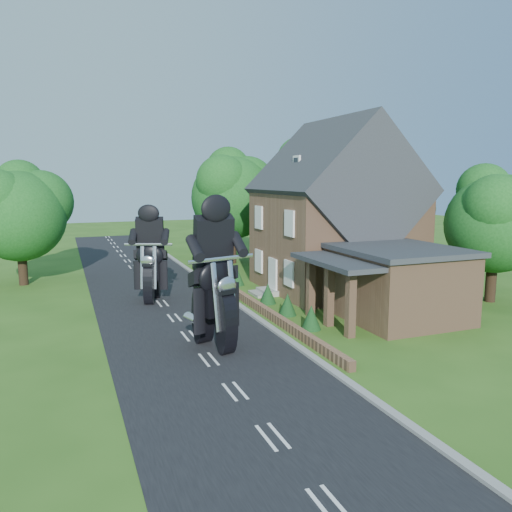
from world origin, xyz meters
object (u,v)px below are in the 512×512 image
object	(u,v)px
house	(335,217)
garden_wall	(244,297)
annex	(395,282)
motorcycle_lead	(215,327)
motorcycle_follow	(152,287)

from	to	relation	value
house	garden_wall	bearing A→B (deg)	-170.83
annex	garden_wall	bearing A→B (deg)	133.84
house	motorcycle_lead	distance (m)	13.14
garden_wall	motorcycle_lead	xyz separation A→B (m)	(-3.73, -6.90, 0.71)
house	motorcycle_lead	bearing A→B (deg)	-141.47
garden_wall	motorcycle_follow	bearing A→B (deg)	160.15
garden_wall	annex	bearing A→B (deg)	-46.16
garden_wall	house	distance (m)	7.52
house	annex	bearing A→B (deg)	-95.24
house	motorcycle_follow	distance (m)	11.50
motorcycle_lead	house	bearing A→B (deg)	-157.41
motorcycle_follow	annex	bearing A→B (deg)	165.27
motorcycle_follow	garden_wall	bearing A→B (deg)	-178.48
garden_wall	motorcycle_follow	size ratio (longest dim) A/B	12.94
annex	motorcycle_lead	distance (m)	9.40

